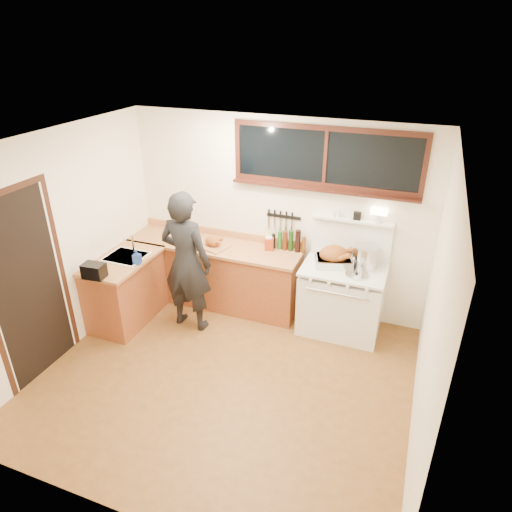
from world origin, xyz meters
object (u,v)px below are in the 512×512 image
at_px(cutting_board, 213,243).
at_px(roast_turkey, 334,257).
at_px(man, 186,262).
at_px(vintage_stove, 342,297).

height_order(cutting_board, roast_turkey, roast_turkey).
bearing_deg(roast_turkey, man, -159.82).
relative_size(vintage_stove, man, 0.87).
bearing_deg(cutting_board, man, -99.52).
bearing_deg(man, roast_turkey, 20.18).
xyz_separation_m(vintage_stove, cutting_board, (-1.77, -0.04, 0.49)).
distance_m(vintage_stove, cutting_board, 1.83).
bearing_deg(vintage_stove, roast_turkey, 169.76).
height_order(vintage_stove, roast_turkey, vintage_stove).
bearing_deg(vintage_stove, man, -162.00).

